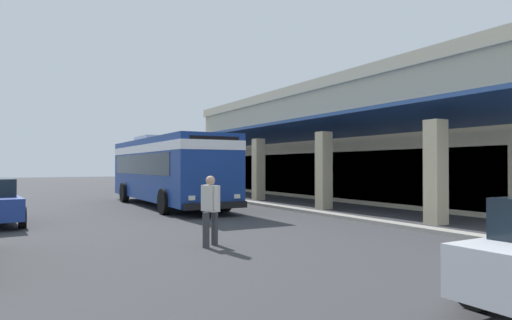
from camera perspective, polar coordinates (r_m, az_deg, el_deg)
The scene contains 6 objects.
ground at distance 24.61m, azimuth 7.99°, elevation -5.12°, with size 120.00×120.00×0.00m, color #38383A.
curb_strip at distance 23.91m, azimuth -2.93°, elevation -5.11°, with size 35.05×0.50×0.12m, color #9E998E.
plaza_building at distance 29.41m, azimuth 14.18°, elevation 2.18°, with size 29.51×13.82×6.73m.
transit_bus at distance 21.37m, azimuth -11.35°, elevation -0.81°, with size 11.22×2.88×3.34m.
pedestrian at distance 10.53m, azimuth -5.86°, elevation -5.98°, with size 0.67×0.48×1.65m.
potted_palm at distance 31.53m, azimuth -7.63°, elevation -2.89°, with size 1.78×1.56×3.21m.
Camera 1 is at (19.61, -6.76, 1.89)m, focal length 31.25 mm.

